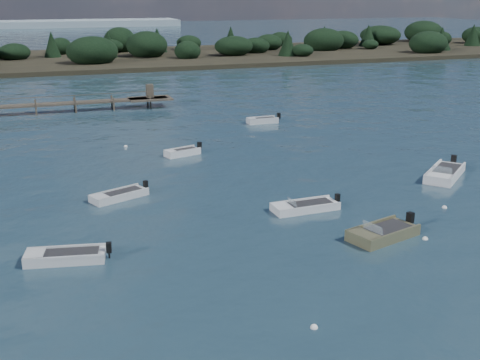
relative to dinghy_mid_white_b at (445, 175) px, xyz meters
name	(u,v)px	position (x,y,z in m)	size (l,w,h in m)	color
ground	(104,93)	(-19.06, 47.29, -0.18)	(400.00, 400.00, 0.00)	#182D39
dinghy_mid_white_b	(445,175)	(0.00, 0.00, 0.00)	(5.16, 4.78, 1.38)	silver
dinghy_mid_white_a	(305,208)	(-12.77, -3.00, -0.04)	(4.55, 1.71, 1.06)	silver
dinghy_extra_b	(383,235)	(-10.58, -8.48, 0.00)	(4.60, 2.99, 1.33)	#676445
dinghy_mid_grey	(65,258)	(-27.49, -5.77, -0.03)	(4.40, 2.23, 1.09)	#B8BDC0
tender_far_white	(183,153)	(-16.81, 12.49, -0.02)	(3.39, 1.96, 1.14)	silver
dinghy_extra_a	(119,197)	(-23.48, 3.08, -0.04)	(4.12, 2.77, 1.01)	#B8BDC0
tender_far_grey_b	(262,121)	(-5.78, 22.33, -0.01)	(3.57, 1.30, 1.22)	#B8BDC0
buoy_a	(314,328)	(-18.34, -15.75, -0.18)	(0.32, 0.32, 0.32)	white
buoy_b	(425,239)	(-8.45, -9.45, -0.18)	(0.32, 0.32, 0.32)	white
buoy_d	(444,208)	(-4.22, -5.55, -0.18)	(0.32, 0.32, 0.32)	white
buoy_e	(126,147)	(-20.88, 16.91, -0.18)	(0.32, 0.32, 0.32)	white
far_headland	(202,48)	(5.94, 87.29, 1.78)	(190.00, 40.00, 5.80)	black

